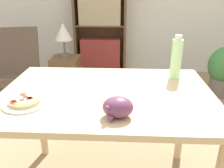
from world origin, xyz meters
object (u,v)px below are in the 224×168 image
object	(u,v)px
grape_bunch	(118,107)
potted_plant_floor	(224,70)
lounge_chair_near	(11,80)
table_lamp	(63,33)
pizza_on_plate	(25,102)
bookshelf	(100,30)
side_table	(67,78)
drink_bottle	(176,58)

from	to	relation	value
grape_bunch	potted_plant_floor	bearing A→B (deg)	56.20
grape_bunch	lounge_chair_near	bearing A→B (deg)	129.21
lounge_chair_near	potted_plant_floor	size ratio (longest dim) A/B	1.39
table_lamp	potted_plant_floor	world-z (taller)	table_lamp
table_lamp	pizza_on_plate	bearing A→B (deg)	-83.18
pizza_on_plate	bookshelf	distance (m)	2.66
bookshelf	lounge_chair_near	bearing A→B (deg)	-133.07
bookshelf	potted_plant_floor	size ratio (longest dim) A/B	2.44
bookshelf	potted_plant_floor	xyz separation A→B (m)	(1.70, -0.75, -0.39)
side_table	drink_bottle	bearing A→B (deg)	-49.82
potted_plant_floor	bookshelf	bearing A→B (deg)	156.13
drink_bottle	potted_plant_floor	distance (m)	1.85
grape_bunch	bookshelf	xyz separation A→B (m)	(-0.35, 2.76, -0.10)
drink_bottle	table_lamp	size ratio (longest dim) A/B	0.71
drink_bottle	side_table	distance (m)	1.80
lounge_chair_near	grape_bunch	bearing A→B (deg)	-65.92
potted_plant_floor	side_table	bearing A→B (deg)	-174.84
potted_plant_floor	pizza_on_plate	bearing A→B (deg)	-134.12
drink_bottle	bookshelf	world-z (taller)	bookshelf
lounge_chair_near	drink_bottle	bearing A→B (deg)	-48.08
pizza_on_plate	drink_bottle	world-z (taller)	drink_bottle
side_table	table_lamp	distance (m)	0.57
pizza_on_plate	lounge_chair_near	size ratio (longest dim) A/B	0.26
pizza_on_plate	drink_bottle	bearing A→B (deg)	26.47
side_table	potted_plant_floor	world-z (taller)	potted_plant_floor
drink_bottle	side_table	xyz separation A→B (m)	(-1.08, 1.28, -0.65)
bookshelf	table_lamp	world-z (taller)	bookshelf
side_table	potted_plant_floor	size ratio (longest dim) A/B	0.83
drink_bottle	potted_plant_floor	size ratio (longest dim) A/B	0.45
lounge_chair_near	side_table	xyz separation A→B (m)	(0.66, 0.15, -0.02)
lounge_chair_near	side_table	world-z (taller)	lounge_chair_near
drink_bottle	lounge_chair_near	world-z (taller)	drink_bottle
lounge_chair_near	potted_plant_floor	xyz separation A→B (m)	(2.71, 0.34, 0.05)
lounge_chair_near	table_lamp	bearing A→B (deg)	-2.22
pizza_on_plate	bookshelf	bearing A→B (deg)	86.77
drink_bottle	lounge_chair_near	size ratio (longest dim) A/B	0.32
table_lamp	bookshelf	bearing A→B (deg)	69.22
side_table	table_lamp	world-z (taller)	table_lamp
bookshelf	grape_bunch	bearing A→B (deg)	-82.78
pizza_on_plate	table_lamp	bearing A→B (deg)	96.82
table_lamp	side_table	bearing A→B (deg)	0.00
pizza_on_plate	bookshelf	size ratio (longest dim) A/B	0.15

